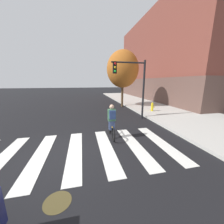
% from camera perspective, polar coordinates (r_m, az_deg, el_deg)
% --- Properties ---
extents(ground_plane, '(120.00, 120.00, 0.00)m').
position_cam_1_polar(ground_plane, '(5.74, -19.52, -16.25)').
color(ground_plane, black).
extents(crosswalk_stripes, '(8.16, 3.80, 0.01)m').
position_cam_1_polar(crosswalk_stripes, '(5.70, -15.75, -16.11)').
color(crosswalk_stripes, silver).
rests_on(crosswalk_stripes, ground).
extents(manhole_cover, '(0.64, 0.64, 0.01)m').
position_cam_1_polar(manhole_cover, '(3.92, -22.52, -32.23)').
color(manhole_cover, '#473D1E').
rests_on(manhole_cover, ground).
extents(cyclist, '(0.37, 1.71, 1.69)m').
position_cam_1_polar(cyclist, '(6.42, -0.15, -4.14)').
color(cyclist, black).
rests_on(cyclist, ground).
extents(traffic_light_near, '(2.47, 0.28, 4.20)m').
position_cam_1_polar(traffic_light_near, '(9.61, 9.12, 13.59)').
color(traffic_light_near, black).
rests_on(traffic_light_near, ground).
extents(fire_hydrant, '(0.33, 0.22, 0.78)m').
position_cam_1_polar(fire_hydrant, '(12.38, 17.01, 2.17)').
color(fire_hydrant, gold).
rests_on(fire_hydrant, sidewalk).
extents(street_tree_near, '(3.34, 3.34, 5.95)m').
position_cam_1_polar(street_tree_near, '(14.62, 4.64, 17.98)').
color(street_tree_near, '#4C3823').
rests_on(street_tree_near, ground).
extents(corner_building, '(16.67, 21.61, 12.24)m').
position_cam_1_polar(corner_building, '(26.39, 31.05, 18.48)').
color(corner_building, brown).
rests_on(corner_building, ground).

